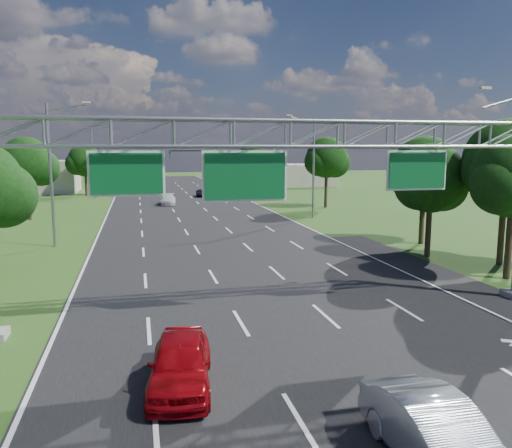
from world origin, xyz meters
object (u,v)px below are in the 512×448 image
object	(u,v)px
box_truck	(227,184)
silver_sedan	(438,437)
traffic_signal	(229,161)
sign_gantry	(290,149)
red_coupe	(180,363)

from	to	relation	value
box_truck	silver_sedan	bearing A→B (deg)	-93.15
traffic_signal	sign_gantry	bearing A→B (deg)	-97.68
red_coupe	traffic_signal	bearing A→B (deg)	86.13
sign_gantry	red_coupe	distance (m)	9.52
sign_gantry	silver_sedan	size ratio (longest dim) A/B	5.11
red_coupe	silver_sedan	size ratio (longest dim) A/B	0.96
traffic_signal	silver_sedan	distance (m)	63.98
sign_gantry	red_coupe	bearing A→B (deg)	-132.67
box_truck	red_coupe	bearing A→B (deg)	-98.21
red_coupe	box_truck	xyz separation A→B (m)	(12.60, 62.60, 0.75)
sign_gantry	traffic_signal	distance (m)	53.51
traffic_signal	silver_sedan	bearing A→B (deg)	-96.27
sign_gantry	silver_sedan	distance (m)	12.11
sign_gantry	red_coupe	xyz separation A→B (m)	(-4.93, -5.34, -6.14)
red_coupe	box_truck	distance (m)	63.86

